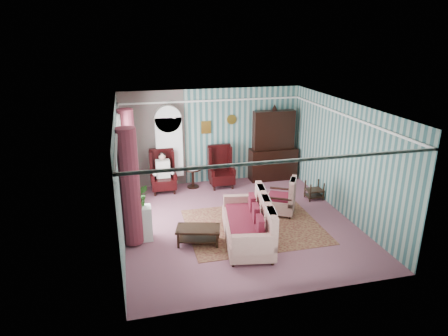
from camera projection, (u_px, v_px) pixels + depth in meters
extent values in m
plane|color=#844D5D|center=(238.00, 222.00, 9.93)|extent=(6.00, 6.00, 0.00)
cube|color=#386666|center=(212.00, 136.00, 12.21)|extent=(5.50, 0.02, 2.90)
cube|color=#386666|center=(288.00, 223.00, 6.70)|extent=(5.50, 0.02, 2.90)
cube|color=#386666|center=(120.00, 177.00, 8.84)|extent=(0.02, 6.00, 2.90)
cube|color=#386666|center=(344.00, 159.00, 10.07)|extent=(0.02, 6.00, 2.90)
cube|color=silver|center=(240.00, 106.00, 8.98)|extent=(5.50, 6.00, 0.02)
cube|color=#894556|center=(153.00, 140.00, 11.79)|extent=(1.90, 0.01, 2.90)
cube|color=white|center=(240.00, 122.00, 9.09)|extent=(5.50, 6.00, 0.05)
cube|color=white|center=(121.00, 164.00, 9.36)|extent=(0.04, 1.50, 1.90)
cylinder|color=maroon|center=(130.00, 187.00, 8.50)|extent=(0.44, 0.44, 2.60)
cylinder|color=maroon|center=(128.00, 158.00, 10.43)|extent=(0.44, 0.44, 2.60)
cube|color=#A97F2D|center=(206.00, 127.00, 12.04)|extent=(0.30, 0.03, 0.38)
cube|color=white|center=(169.00, 151.00, 11.87)|extent=(0.80, 0.28, 2.24)
cube|color=black|center=(274.00, 143.00, 12.46)|extent=(1.50, 0.56, 2.36)
cube|color=black|center=(163.00, 172.00, 11.61)|extent=(0.76, 0.80, 1.25)
cube|color=black|center=(221.00, 167.00, 12.01)|extent=(0.76, 0.80, 1.25)
cylinder|color=black|center=(193.00, 178.00, 12.06)|extent=(0.50, 0.50, 0.60)
cube|color=black|center=(314.00, 190.00, 11.22)|extent=(0.45, 0.38, 0.54)
cube|color=silver|center=(140.00, 224.00, 8.98)|extent=(0.55, 0.35, 0.80)
cube|color=#54241C|center=(253.00, 226.00, 9.72)|extent=(3.20, 2.60, 0.01)
cube|color=beige|center=(247.00, 222.00, 8.84)|extent=(1.29, 2.29, 1.01)
cube|color=#C2BD96|center=(280.00, 194.00, 10.26)|extent=(1.02, 1.05, 1.05)
cube|color=black|center=(198.00, 235.00, 8.89)|extent=(1.07, 0.76, 0.39)
imported|color=#184A17|center=(138.00, 199.00, 8.71)|extent=(0.43, 0.38, 0.46)
imported|color=#214917|center=(142.00, 195.00, 8.87)|extent=(0.28, 0.23, 0.50)
imported|color=#1C561A|center=(135.00, 198.00, 8.83)|extent=(0.31, 0.31, 0.43)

